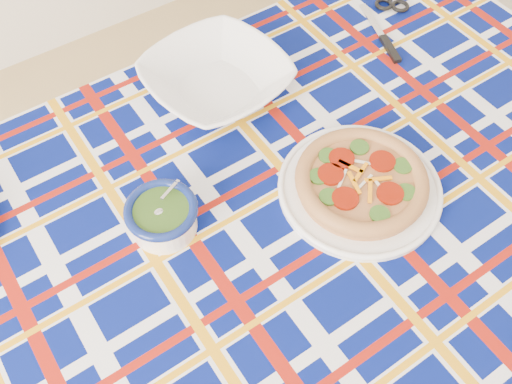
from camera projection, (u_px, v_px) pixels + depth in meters
dining_table at (276, 241)px, 1.05m from camera, size 1.54×0.97×0.72m
tablecloth at (276, 234)px, 1.03m from camera, size 1.57×1.00×0.10m
main_focaccia_plate at (361, 181)px, 1.00m from camera, size 0.32×0.32×0.06m
pesto_bowl at (162, 215)px, 0.95m from camera, size 0.13×0.13×0.07m
serving_bowl at (216, 79)px, 1.14m from camera, size 0.31×0.31×0.07m
table_knife at (373, 22)px, 1.29m from camera, size 0.09×0.21×0.01m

